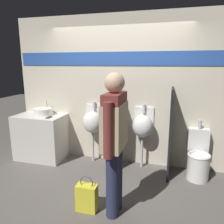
{
  "coord_description": "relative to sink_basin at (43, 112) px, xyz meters",
  "views": [
    {
      "loc": [
        0.97,
        -3.28,
        1.85
      ],
      "look_at": [
        0.0,
        0.17,
        1.05
      ],
      "focal_mm": 35.0,
      "sensor_mm": 36.0,
      "label": 1
    }
  ],
  "objects": [
    {
      "name": "person_in_vest",
      "position": [
        1.77,
        -1.25,
        0.08
      ],
      "size": [
        0.23,
        0.61,
        1.76
      ],
      "rotation": [
        0.0,
        0.0,
        1.56
      ],
      "color": "#282D4C",
      "rests_on": "ground_plane"
    },
    {
      "name": "ground_plane",
      "position": [
        1.43,
        -0.34,
        -0.94
      ],
      "size": [
        16.0,
        16.0,
        0.0
      ],
      "primitive_type": "plane",
      "color": "#5B5651"
    },
    {
      "name": "sink_basin",
      "position": [
        0.0,
        0.0,
        0.0
      ],
      "size": [
        0.36,
        0.36,
        0.27
      ],
      "color": "white",
      "rests_on": "sink_counter"
    },
    {
      "name": "shopping_bag",
      "position": [
        1.42,
        -1.32,
        -0.75
      ],
      "size": [
        0.27,
        0.15,
        0.48
      ],
      "color": "yellow",
      "rests_on": "ground_plane"
    },
    {
      "name": "sink_counter",
      "position": [
        -0.05,
        -0.06,
        -0.5
      ],
      "size": [
        0.93,
        0.59,
        0.87
      ],
      "color": "silver",
      "rests_on": "ground_plane"
    },
    {
      "name": "urinal_far",
      "position": [
        1.93,
        0.09,
        -0.17
      ],
      "size": [
        0.37,
        0.31,
        1.15
      ],
      "color": "silver",
      "rests_on": "ground_plane"
    },
    {
      "name": "toilet",
      "position": [
        2.87,
        -0.04,
        -0.61
      ],
      "size": [
        0.36,
        0.52,
        0.94
      ],
      "color": "white",
      "rests_on": "ground_plane"
    },
    {
      "name": "cell_phone",
      "position": [
        0.23,
        -0.18,
        -0.06
      ],
      "size": [
        0.07,
        0.14,
        0.01
      ],
      "color": "#232328",
      "rests_on": "sink_counter"
    },
    {
      "name": "divider_mid",
      "position": [
        2.4,
        -0.06,
        -0.2
      ],
      "size": [
        0.03,
        0.59,
        1.47
      ],
      "color": "black",
      "rests_on": "ground_plane"
    },
    {
      "name": "display_wall",
      "position": [
        1.43,
        0.26,
        0.42
      ],
      "size": [
        4.0,
        0.07,
        2.7
      ],
      "color": "beige",
      "rests_on": "ground_plane"
    },
    {
      "name": "divider_near_counter",
      "position": [
        1.46,
        -0.06,
        -0.2
      ],
      "size": [
        0.03,
        0.59,
        1.47
      ],
      "color": "black",
      "rests_on": "ground_plane"
    },
    {
      "name": "urinal_near_counter",
      "position": [
        0.99,
        0.09,
        -0.17
      ],
      "size": [
        0.37,
        0.31,
        1.15
      ],
      "color": "silver",
      "rests_on": "ground_plane"
    }
  ]
}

